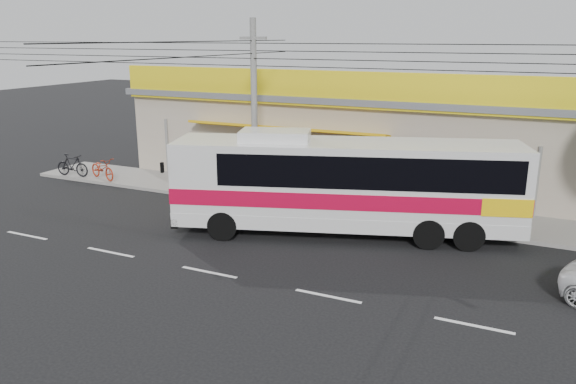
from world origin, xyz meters
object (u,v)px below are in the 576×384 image
coach_bus (351,181)px  utility_pole (253,53)px  motorbike_red (102,168)px  motorbike_dark (72,165)px

coach_bus → utility_pole: size_ratio=0.38×
coach_bus → utility_pole: (-4.77, 1.46, 4.43)m
coach_bus → motorbike_red: bearing=153.2°
motorbike_red → motorbike_dark: bearing=115.0°
coach_bus → motorbike_red: coach_bus is taller
coach_bus → motorbike_dark: 15.97m
coach_bus → utility_pole: 6.67m
motorbike_red → utility_pole: (9.18, -0.70, 5.80)m
motorbike_dark → coach_bus: bearing=-102.2°
motorbike_red → utility_pole: bearing=-75.7°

